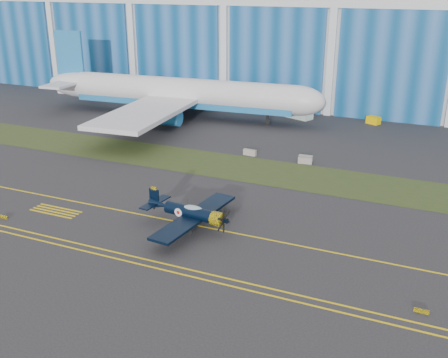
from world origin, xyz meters
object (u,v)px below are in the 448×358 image
at_px(shipping_container, 297,111).
at_px(tug, 373,120).
at_px(warbird, 190,212).
at_px(jetliner, 182,61).

height_order(shipping_container, tug, shipping_container).
distance_m(shipping_container, tug, 14.19).
bearing_deg(tug, shipping_container, -150.13).
bearing_deg(shipping_container, warbird, -64.23).
relative_size(warbird, shipping_container, 2.39).
relative_size(shipping_container, tug, 2.57).
bearing_deg(warbird, shipping_container, 99.49).
height_order(warbird, jetliner, jetliner).
xyz_separation_m(shipping_container, tug, (14.13, 1.21, -0.62)).
distance_m(jetliner, shipping_container, 23.82).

